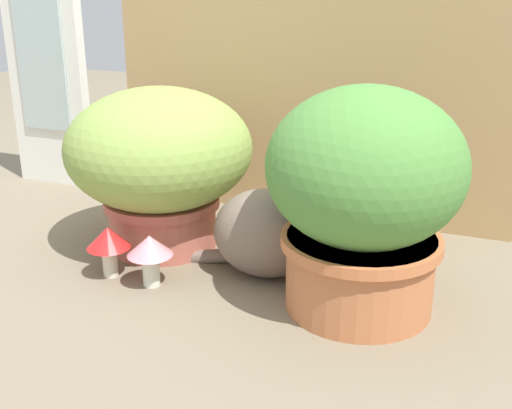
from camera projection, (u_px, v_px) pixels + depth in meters
The scene contains 8 objects.
ground_plane at pixel (199, 280), 1.52m from camera, with size 6.00×6.00×0.00m, color #796E58.
cardboard_backdrop at pixel (308, 83), 1.82m from camera, with size 1.20×0.03×0.80m, color tan.
window_panel_white at pixel (45, 59), 2.11m from camera, with size 0.29×0.05×0.85m.
grass_planter at pixel (160, 159), 1.64m from camera, with size 0.48×0.48×0.43m.
leafy_planter at pixel (364, 194), 1.31m from camera, with size 0.41×0.41×0.49m.
cat at pixel (274, 230), 1.50m from camera, with size 0.39×0.21×0.32m.
mushroom_ornament_red at pixel (108, 241), 1.51m from camera, with size 0.11×0.11×0.13m.
mushroom_ornament_pink at pixel (150, 250), 1.46m from camera, with size 0.11×0.11×0.13m.
Camera 1 is at (0.63, -1.22, 0.68)m, focal length 44.31 mm.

